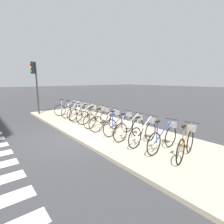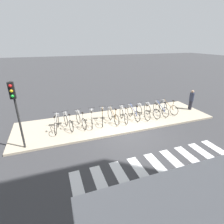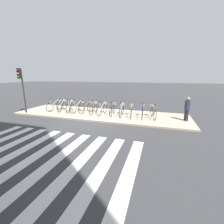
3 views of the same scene
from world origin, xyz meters
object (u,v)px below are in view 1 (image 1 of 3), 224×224
object	(u,v)px
traffic_light	(34,77)
parked_bicycle_2	(80,111)
parked_bicycle_10	(164,137)
parked_bicycle_8	(131,127)
parked_bicycle_1	(74,109)
parked_bicycle_3	(86,113)
parked_bicycle_11	(187,142)
parked_bicycle_4	(94,115)
parked_bicycle_5	(99,118)
parked_bicycle_0	(69,108)
parked_bicycle_6	(108,121)
parked_bicycle_9	(145,131)
parked_bicycle_7	(121,123)

from	to	relation	value
traffic_light	parked_bicycle_2	bearing A→B (deg)	26.68
parked_bicycle_2	parked_bicycle_10	distance (m)	5.86
parked_bicycle_8	parked_bicycle_1	bearing A→B (deg)	178.45
parked_bicycle_3	parked_bicycle_8	world-z (taller)	same
parked_bicycle_8	parked_bicycle_11	xyz separation A→B (m)	(2.21, 0.13, 0.00)
traffic_light	parked_bicycle_3	bearing A→B (deg)	21.64
parked_bicycle_2	parked_bicycle_11	distance (m)	6.58
parked_bicycle_4	parked_bicycle_1	bearing A→B (deg)	-179.56
parked_bicycle_5	parked_bicycle_11	xyz separation A→B (m)	(4.44, 0.11, 0.00)
parked_bicycle_0	parked_bicycle_10	xyz separation A→B (m)	(7.31, -0.04, 0.00)
parked_bicycle_1	parked_bicycle_2	xyz separation A→B (m)	(0.79, -0.00, 0.00)
parked_bicycle_6	parked_bicycle_10	world-z (taller)	same
parked_bicycle_0	parked_bicycle_3	distance (m)	2.18
parked_bicycle_0	parked_bicycle_4	distance (m)	2.91
parked_bicycle_2	parked_bicycle_6	xyz separation A→B (m)	(2.89, -0.16, 0.00)
parked_bicycle_9	parked_bicycle_6	bearing A→B (deg)	-179.58
parked_bicycle_5	parked_bicycle_4	bearing A→B (deg)	168.93
parked_bicycle_1	parked_bicycle_10	distance (m)	6.64
parked_bicycle_0	parked_bicycle_9	distance (m)	6.51
parked_bicycle_8	parked_bicycle_9	xyz separation A→B (m)	(0.70, -0.01, 0.00)
parked_bicycle_0	parked_bicycle_5	xyz separation A→B (m)	(3.58, -0.06, 0.00)
parked_bicycle_1	parked_bicycle_6	size ratio (longest dim) A/B	0.99
parked_bicycle_5	parked_bicycle_9	size ratio (longest dim) A/B	1.01
parked_bicycle_11	parked_bicycle_10	bearing A→B (deg)	-173.33
parked_bicycle_4	parked_bicycle_6	bearing A→B (deg)	-7.18
parked_bicycle_1	parked_bicycle_5	size ratio (longest dim) A/B	0.99
parked_bicycle_1	traffic_light	world-z (taller)	traffic_light
parked_bicycle_4	parked_bicycle_10	bearing A→B (deg)	-1.41
parked_bicycle_2	parked_bicycle_7	world-z (taller)	same
parked_bicycle_0	parked_bicycle_6	bearing A→B (deg)	-1.49
parked_bicycle_1	parked_bicycle_4	distance (m)	2.25
parked_bicycle_6	parked_bicycle_9	distance (m)	2.18
parked_bicycle_6	traffic_light	distance (m)	6.51
parked_bicycle_1	parked_bicycle_7	bearing A→B (deg)	-0.82
traffic_light	parked_bicycle_6	bearing A→B (deg)	13.24
parked_bicycle_0	parked_bicycle_7	world-z (taller)	same
parked_bicycle_0	traffic_light	bearing A→B (deg)	-137.92
parked_bicycle_2	parked_bicycle_9	world-z (taller)	same
parked_bicycle_7	traffic_light	size ratio (longest dim) A/B	0.51
parked_bicycle_2	parked_bicycle_9	distance (m)	5.07
parked_bicycle_3	parked_bicycle_7	size ratio (longest dim) A/B	0.98
parked_bicycle_4	parked_bicycle_8	distance (m)	2.91
parked_bicycle_0	parked_bicycle_6	size ratio (longest dim) A/B	0.99
parked_bicycle_3	parked_bicycle_6	world-z (taller)	same
parked_bicycle_3	parked_bicycle_8	distance (m)	3.63
parked_bicycle_5	parked_bicycle_11	world-z (taller)	same
parked_bicycle_6	parked_bicycle_7	size ratio (longest dim) A/B	1.00
parked_bicycle_1	traffic_light	bearing A→B (deg)	-146.19
parked_bicycle_4	parked_bicycle_10	size ratio (longest dim) A/B	0.97
parked_bicycle_3	parked_bicycle_5	bearing A→B (deg)	-2.89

